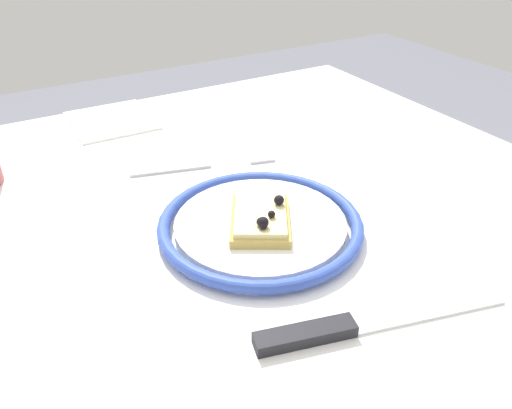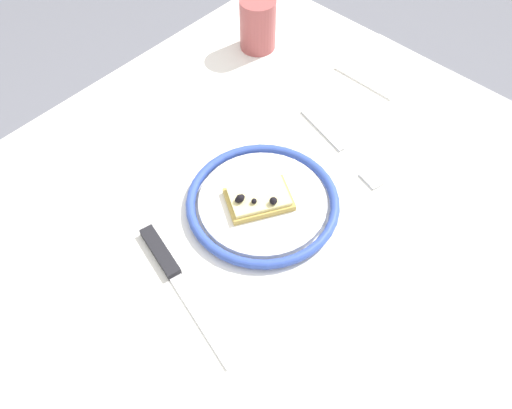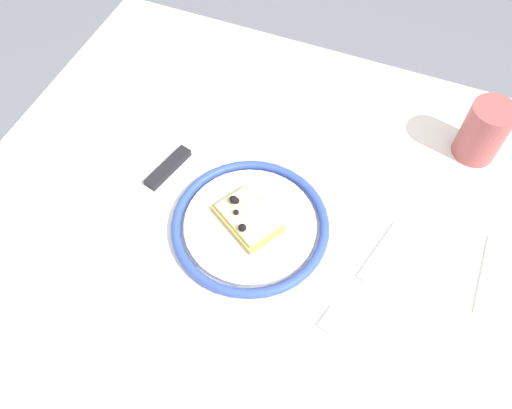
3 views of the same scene
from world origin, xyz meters
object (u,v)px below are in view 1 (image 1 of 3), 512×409
object	(u,v)px
knife	(341,328)
fork	(205,165)
pizza_slice_near	(261,218)
napkin	(112,120)
dining_table	(266,288)
plate	(260,225)

from	to	relation	value
knife	fork	bearing A→B (deg)	174.86
pizza_slice_near	napkin	world-z (taller)	pizza_slice_near
knife	pizza_slice_near	bearing A→B (deg)	174.88
pizza_slice_near	dining_table	bearing A→B (deg)	135.05
knife	napkin	distance (m)	0.56
napkin	fork	bearing A→B (deg)	16.37
pizza_slice_near	plate	bearing A→B (deg)	152.58
knife	fork	size ratio (longest dim) A/B	1.20
dining_table	fork	size ratio (longest dim) A/B	4.59
pizza_slice_near	knife	distance (m)	0.16
pizza_slice_near	knife	xyz separation A→B (m)	(0.16, -0.01, -0.02)
pizza_slice_near	fork	distance (m)	0.18
fork	napkin	bearing A→B (deg)	-163.63
knife	fork	distance (m)	0.34
plate	pizza_slice_near	distance (m)	0.01
dining_table	knife	world-z (taller)	knife
pizza_slice_near	knife	size ratio (longest dim) A/B	0.48
pizza_slice_near	knife	world-z (taller)	pizza_slice_near
pizza_slice_near	fork	xyz separation A→B (m)	(-0.18, 0.02, -0.02)
dining_table	napkin	xyz separation A→B (m)	(-0.38, -0.07, 0.10)
plate	napkin	size ratio (longest dim) A/B	1.64
plate	knife	world-z (taller)	plate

